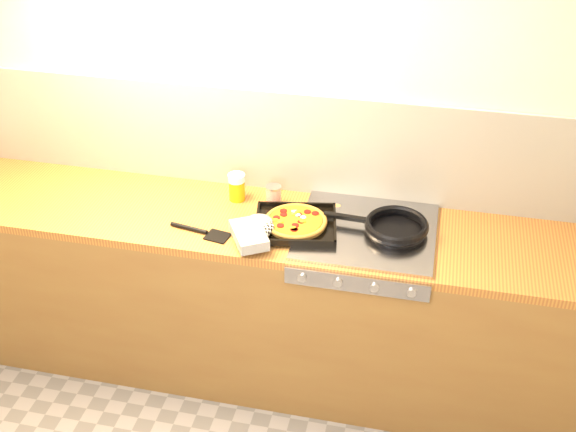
% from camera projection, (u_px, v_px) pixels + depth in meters
% --- Properties ---
extents(room_shell, '(3.20, 3.20, 3.20)m').
position_uv_depth(room_shell, '(281.00, 142.00, 3.35)').
color(room_shell, white).
rests_on(room_shell, ground).
extents(counter_run, '(3.20, 0.62, 0.90)m').
position_uv_depth(counter_run, '(269.00, 298.00, 3.50)').
color(counter_run, brown).
rests_on(counter_run, ground).
extents(stovetop, '(0.60, 0.56, 0.02)m').
position_uv_depth(stovetop, '(367.00, 232.00, 3.17)').
color(stovetop, '#9E9EA3').
rests_on(stovetop, counter_run).
extents(pizza_on_tray, '(0.48, 0.47, 0.06)m').
position_uv_depth(pizza_on_tray, '(283.00, 225.00, 3.15)').
color(pizza_on_tray, black).
rests_on(pizza_on_tray, stovetop).
extents(frying_pan, '(0.47, 0.30, 0.05)m').
position_uv_depth(frying_pan, '(395.00, 227.00, 3.14)').
color(frying_pan, black).
rests_on(frying_pan, stovetop).
extents(tomato_can, '(0.09, 0.09, 0.10)m').
position_uv_depth(tomato_can, '(274.00, 196.00, 3.33)').
color(tomato_can, maroon).
rests_on(tomato_can, counter_run).
extents(juice_glass, '(0.10, 0.10, 0.13)m').
position_uv_depth(juice_glass, '(237.00, 187.00, 3.37)').
color(juice_glass, orange).
rests_on(juice_glass, counter_run).
extents(wooden_spoon, '(0.30, 0.05, 0.02)m').
position_uv_depth(wooden_spoon, '(316.00, 205.00, 3.34)').
color(wooden_spoon, olive).
rests_on(wooden_spoon, counter_run).
extents(black_spatula, '(0.29, 0.10, 0.02)m').
position_uv_depth(black_spatula, '(201.00, 231.00, 3.16)').
color(black_spatula, black).
rests_on(black_spatula, counter_run).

